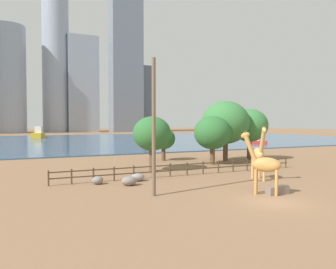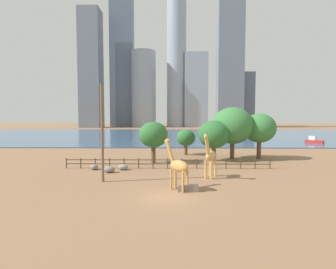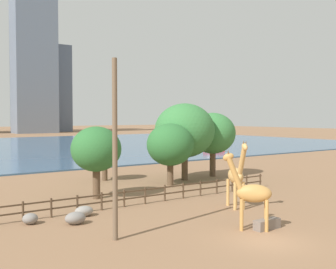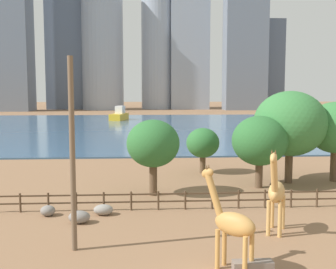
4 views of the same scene
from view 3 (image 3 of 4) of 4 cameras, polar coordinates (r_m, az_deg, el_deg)
giraffe_tall at (r=25.50m, az=11.20°, el=-7.77°), size 2.50×2.46×4.72m
giraffe_companion at (r=31.30m, az=9.26°, el=-5.53°), size 1.96×3.27×5.06m
utility_pole at (r=22.83m, az=-7.21°, el=-2.05°), size 0.28×0.28×9.84m
boulder_near_fence at (r=27.29m, az=-12.44°, el=-11.00°), size 1.32×1.03×0.77m
boulder_by_pole at (r=28.04m, az=-18.17°, el=-10.79°), size 0.95×0.92×0.69m
boulder_small at (r=29.27m, az=-11.32°, el=-10.14°), size 1.28×0.93×0.70m
feeding_trough at (r=26.25m, az=13.26°, el=-11.74°), size 1.80×0.60×0.60m
enclosure_fence at (r=32.61m, az=-3.09°, el=-8.08°), size 26.12×0.14×1.30m
tree_left_large at (r=47.30m, az=6.09°, el=0.13°), size 5.09×5.09×7.14m
tree_center_broad at (r=44.55m, az=-8.58°, el=-2.38°), size 3.24×3.24×4.48m
tree_right_tall at (r=34.71m, az=-9.70°, el=-2.02°), size 4.10×4.10×5.91m
tree_left_small at (r=44.25m, az=2.28°, el=0.53°), size 6.33×6.33×8.10m
tree_right_small at (r=41.02m, az=0.31°, el=-1.41°), size 4.62×4.62×6.06m
boat_sailboat at (r=79.26m, az=6.16°, el=-1.86°), size 3.89×3.81×1.76m
skyline_block_left at (r=185.35m, az=-17.73°, el=14.36°), size 17.07×9.47×90.83m
skyline_block_wide at (r=197.88m, az=-14.76°, el=6.01°), size 10.04×10.43×38.72m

